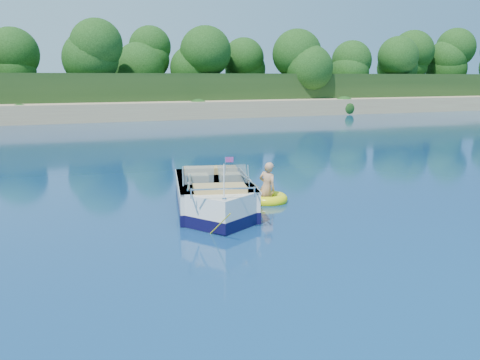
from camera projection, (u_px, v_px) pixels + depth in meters
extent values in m
plane|color=#0A1A49|center=(327.00, 233.00, 12.77)|extent=(160.00, 160.00, 0.00)
cube|color=#A4825F|center=(95.00, 114.00, 47.01)|extent=(170.00, 8.00, 2.00)
cube|color=black|center=(65.00, 97.00, 71.31)|extent=(170.00, 56.00, 6.00)
cylinder|color=black|center=(87.00, 81.00, 50.09)|extent=(0.44, 0.44, 3.60)
sphere|color=black|center=(85.00, 43.00, 49.45)|extent=(5.94, 5.94, 5.94)
cylinder|color=black|center=(286.00, 85.00, 56.06)|extent=(0.44, 0.44, 2.60)
sphere|color=black|center=(287.00, 61.00, 55.60)|extent=(4.29, 4.29, 4.29)
cylinder|color=black|center=(475.00, 82.00, 68.14)|extent=(0.44, 0.44, 3.00)
sphere|color=black|center=(477.00, 59.00, 67.60)|extent=(4.95, 4.95, 4.95)
cube|color=white|center=(214.00, 198.00, 15.10)|extent=(2.89, 4.16, 1.05)
cube|color=white|center=(221.00, 213.00, 13.36)|extent=(1.93, 1.93, 1.05)
cube|color=black|center=(214.00, 203.00, 15.13)|extent=(2.93, 4.21, 0.30)
cube|color=black|center=(221.00, 219.00, 13.39)|extent=(1.97, 1.97, 0.30)
cube|color=tan|center=(213.00, 185.00, 15.33)|extent=(2.22, 2.97, 0.10)
cube|color=white|center=(214.00, 180.00, 15.00)|extent=(2.93, 4.17, 0.06)
cube|color=black|center=(207.00, 182.00, 17.10)|extent=(0.62, 0.48, 0.90)
cube|color=#8C9EA5|center=(199.00, 175.00, 14.21)|extent=(0.82, 0.54, 0.48)
cube|color=#8C9EA5|center=(233.00, 174.00, 14.33)|extent=(0.81, 0.35, 0.48)
cube|color=tan|center=(198.00, 182.00, 14.69)|extent=(0.67, 0.67, 0.40)
cube|color=tan|center=(231.00, 181.00, 14.82)|extent=(0.67, 0.67, 0.40)
cube|color=tan|center=(210.00, 173.00, 15.97)|extent=(1.65, 0.93, 0.38)
cube|color=tan|center=(220.00, 192.00, 13.45)|extent=(1.47, 1.06, 0.34)
cylinder|color=white|center=(224.00, 182.00, 12.44)|extent=(0.03, 0.03, 0.85)
cube|color=#FC1C30|center=(229.00, 160.00, 14.25)|extent=(0.22, 0.07, 0.14)
cube|color=silver|center=(224.00, 199.00, 12.47)|extent=(0.11, 0.08, 0.05)
cylinder|color=yellow|center=(220.00, 224.00, 12.20)|extent=(0.12, 1.08, 0.77)
torus|color=#FFF90E|center=(267.00, 199.00, 15.93)|extent=(1.61, 1.61, 0.33)
torus|color=red|center=(267.00, 198.00, 15.93)|extent=(1.33, 1.33, 0.11)
imported|color=tan|center=(266.00, 201.00, 15.97)|extent=(0.75, 0.92, 1.66)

